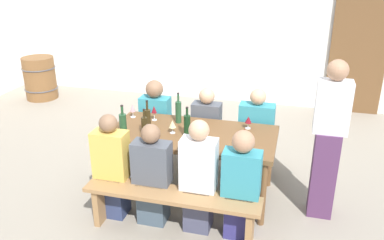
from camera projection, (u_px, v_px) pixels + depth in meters
ground_plane at (192, 192)px, 4.65m from camera, size 24.00×24.00×0.00m
back_wall at (242, 13)px, 7.07m from camera, size 14.00×0.20×3.20m
wooden_door at (358, 52)px, 6.68m from camera, size 0.90×0.06×2.10m
tasting_table at (192, 139)px, 4.39m from camera, size 1.81×0.90×0.75m
bench_near at (172, 202)px, 3.84m from camera, size 1.71×0.30×0.45m
bench_far at (207, 139)px, 5.19m from camera, size 1.71×0.30×0.45m
wine_bottle_0 at (145, 125)px, 4.27m from camera, size 0.07×0.07×0.30m
wine_bottle_1 at (187, 125)px, 4.23m from camera, size 0.07×0.07×0.33m
wine_bottle_2 at (178, 112)px, 4.59m from camera, size 0.07×0.07×0.36m
wine_bottle_3 at (123, 122)px, 4.34m from camera, size 0.08×0.08×0.31m
wine_bottle_4 at (148, 118)px, 4.43m from camera, size 0.07×0.07×0.33m
wine_glass_0 at (154, 110)px, 4.66m from camera, size 0.06×0.06×0.18m
wine_glass_1 at (248, 120)px, 4.44m from camera, size 0.08×0.08×0.14m
wine_glass_2 at (172, 124)px, 4.32m from camera, size 0.08×0.08×0.15m
wine_glass_3 at (244, 133)px, 4.05m from camera, size 0.08×0.08×0.17m
wine_glass_4 at (133, 108)px, 4.75m from camera, size 0.06×0.06×0.16m
seated_guest_near_0 at (112, 169)px, 4.07m from camera, size 0.35×0.24×1.12m
seated_guest_near_1 at (152, 177)px, 3.98m from camera, size 0.37×0.24×1.06m
seated_guest_near_2 at (199, 179)px, 3.85m from camera, size 0.34×0.24×1.16m
seated_guest_near_3 at (241, 187)px, 3.76m from camera, size 0.35×0.24×1.10m
seated_guest_far_0 at (156, 124)px, 5.13m from camera, size 0.37×0.24×1.12m
seated_guest_far_1 at (206, 132)px, 4.98m from camera, size 0.35×0.24×1.07m
seated_guest_far_2 at (256, 136)px, 4.83m from camera, size 0.41×0.24×1.12m
standing_host at (328, 143)px, 3.98m from camera, size 0.32×0.24×1.65m
wine_barrel at (40, 78)px, 7.60m from camera, size 0.61×0.61×0.79m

